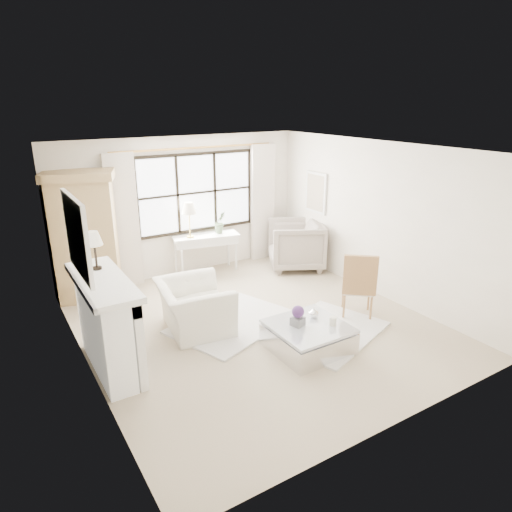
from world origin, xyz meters
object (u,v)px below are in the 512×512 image
(armoire, at_px, (85,236))
(club_armchair, at_px, (194,307))
(console_table, at_px, (206,254))
(coffee_table, at_px, (308,337))

(armoire, xyz_separation_m, club_armchair, (1.05, -2.04, -0.77))
(armoire, height_order, console_table, armoire)
(console_table, bearing_deg, club_armchair, -108.54)
(console_table, bearing_deg, coffee_table, -79.90)
(coffee_table, bearing_deg, armoire, 122.57)
(armoire, relative_size, console_table, 1.64)
(armoire, height_order, club_armchair, armoire)
(armoire, distance_m, coffee_table, 4.15)
(armoire, distance_m, club_armchair, 2.42)
(armoire, xyz_separation_m, console_table, (2.26, 0.03, -0.74))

